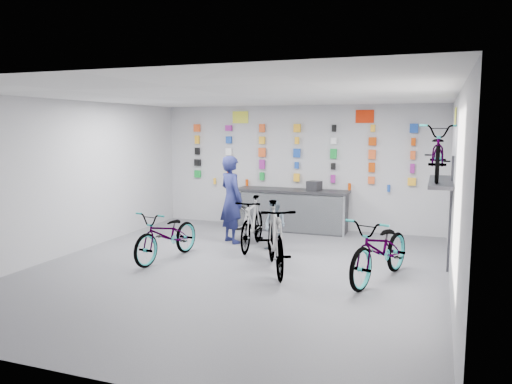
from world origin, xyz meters
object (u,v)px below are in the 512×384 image
at_px(clerk, 231,199).
at_px(customer, 275,226).
at_px(bike_right, 381,249).
at_px(counter, 292,211).
at_px(bike_left, 167,235).
at_px(bike_service, 252,223).
at_px(bike_center, 275,238).

xyz_separation_m(clerk, customer, (1.13, -0.44, -0.42)).
relative_size(bike_right, clerk, 1.08).
distance_m(counter, bike_left, 3.65).
relative_size(bike_left, bike_service, 1.03).
height_order(bike_left, clerk, clerk).
bearing_deg(clerk, customer, -164.53).
bearing_deg(counter, clerk, -118.94).
bearing_deg(bike_service, bike_right, -32.88).
bearing_deg(counter, bike_right, -53.59).
height_order(bike_left, bike_center, bike_center).
bearing_deg(clerk, bike_right, -170.34).
height_order(bike_service, customer, bike_service).
distance_m(bike_left, clerk, 1.89).
xyz_separation_m(bike_right, bike_service, (-2.71, 1.33, 0.00)).
relative_size(bike_right, customer, 1.97).
bearing_deg(customer, bike_center, -50.35).
xyz_separation_m(counter, bike_left, (-1.46, -3.35, -0.01)).
relative_size(counter, bike_center, 1.35).
relative_size(bike_left, bike_center, 0.91).
bearing_deg(customer, clerk, -179.86).
bearing_deg(counter, bike_left, -113.53).
relative_size(bike_center, clerk, 1.06).
bearing_deg(bike_service, bike_left, -137.86).
xyz_separation_m(bike_service, clerk, (-0.62, 0.38, 0.40)).
distance_m(bike_center, customer, 1.42).
distance_m(bike_center, bike_right, 1.76).
bearing_deg(bike_center, bike_right, -21.92).
xyz_separation_m(bike_left, bike_service, (1.19, 1.36, 0.06)).
bearing_deg(bike_right, bike_left, -161.80).
distance_m(bike_left, bike_right, 3.90).
bearing_deg(bike_center, clerk, 106.79).
bearing_deg(bike_right, customer, 167.83).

